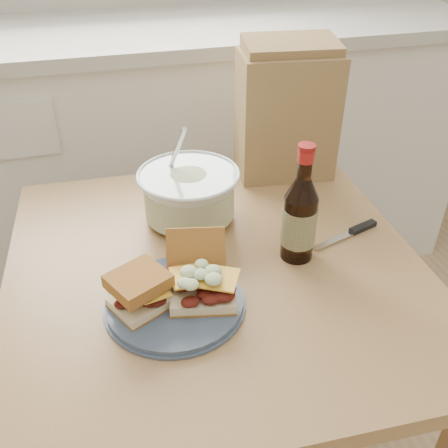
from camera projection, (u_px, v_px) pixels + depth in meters
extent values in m
cube|color=white|center=(134.00, 163.00, 1.87)|extent=(2.40, 0.60, 0.90)
cube|color=silver|center=(119.00, 33.00, 1.60)|extent=(2.50, 0.64, 0.04)
cube|color=#A57A4E|center=(216.00, 271.00, 1.01)|extent=(0.86, 0.86, 0.04)
cube|color=#A57A4E|center=(66.00, 302.00, 1.43)|extent=(0.06, 0.06, 0.65)
cube|color=#A57A4E|center=(306.00, 266.00, 1.57)|extent=(0.06, 0.06, 0.65)
cylinder|color=#405068|center=(175.00, 302.00, 0.90)|extent=(0.25, 0.25, 0.02)
cube|color=beige|center=(141.00, 302.00, 0.87)|extent=(0.12, 0.12, 0.02)
cube|color=yellow|center=(139.00, 289.00, 0.86)|extent=(0.07, 0.07, 0.00)
cube|color=#A55E2B|center=(138.00, 281.00, 0.85)|extent=(0.12, 0.12, 0.02)
cube|color=beige|center=(203.00, 292.00, 0.89)|extent=(0.13, 0.13, 0.02)
cube|color=yellow|center=(202.00, 277.00, 0.87)|extent=(0.08, 0.08, 0.00)
cube|color=#A55E2B|center=(196.00, 254.00, 0.93)|extent=(0.12, 0.10, 0.10)
cone|color=silver|center=(189.00, 197.00, 1.11)|extent=(0.22, 0.22, 0.11)
cylinder|color=silver|center=(189.00, 199.00, 1.11)|extent=(0.20, 0.20, 0.07)
torus|color=silver|center=(188.00, 174.00, 1.07)|extent=(0.23, 0.23, 0.01)
cylinder|color=silver|center=(175.00, 154.00, 1.07)|extent=(0.04, 0.09, 0.15)
cylinder|color=black|center=(299.00, 228.00, 0.98)|extent=(0.07, 0.07, 0.14)
cone|color=black|center=(303.00, 188.00, 0.93)|extent=(0.07, 0.07, 0.04)
cylinder|color=black|center=(305.00, 164.00, 0.91)|extent=(0.03, 0.03, 0.06)
cylinder|color=#AA1916|center=(306.00, 156.00, 0.90)|extent=(0.03, 0.03, 0.02)
cylinder|color=maroon|center=(307.00, 147.00, 0.89)|extent=(0.03, 0.03, 0.01)
cylinder|color=#313A1D|center=(299.00, 225.00, 0.98)|extent=(0.07, 0.07, 0.08)
cube|color=silver|center=(336.00, 239.00, 1.06)|extent=(0.12, 0.05, 0.00)
cube|color=black|center=(363.00, 227.00, 1.10)|extent=(0.07, 0.04, 0.01)
cube|color=#9F7B4D|center=(286.00, 115.00, 1.24)|extent=(0.25, 0.18, 0.31)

